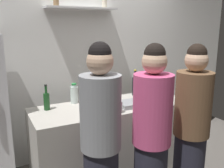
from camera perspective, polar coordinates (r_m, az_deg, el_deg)
back_wall_assembly at (r=3.52m, az=-3.97°, el=5.16°), size 4.80×0.32×2.60m
counter at (r=3.07m, az=0.00°, el=-12.77°), size 1.85×0.69×0.89m
baking_pan at (r=2.88m, az=4.73°, el=-4.47°), size 0.34×0.24×0.05m
utensil_holder at (r=2.63m, az=1.40°, el=-5.25°), size 0.09×0.09×0.21m
wine_bottle_pale_glass at (r=3.08m, az=-2.92°, el=-1.70°), size 0.07×0.07×0.29m
wine_bottle_amber_glass at (r=2.93m, az=0.00°, el=-2.43°), size 0.07×0.07×0.29m
wine_bottle_green_glass at (r=2.80m, az=-14.74°, el=-3.70°), size 0.07×0.07×0.28m
wine_bottle_dark_glass at (r=3.30m, az=5.28°, el=-0.34°), size 0.08×0.08×0.34m
water_bottle_plastic at (r=2.98m, az=-8.64°, el=-2.32°), size 0.09×0.09×0.24m
person_grey_hoodie at (r=2.14m, az=-2.57°, el=-13.44°), size 0.34×0.34×1.67m
person_brown_jacket at (r=2.55m, az=17.64°, el=-10.14°), size 0.34×0.34×1.64m
person_pink_top at (r=2.27m, az=9.02°, el=-12.28°), size 0.34×0.34×1.66m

